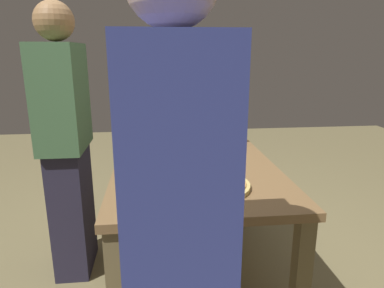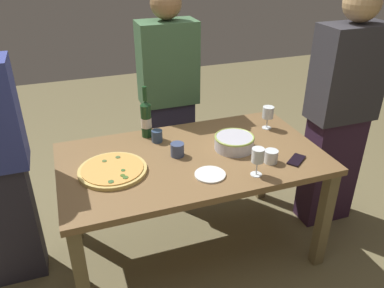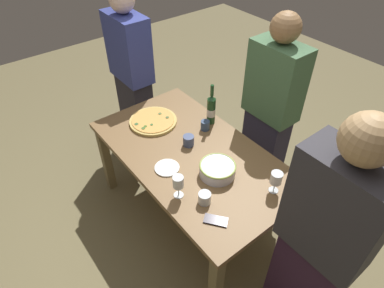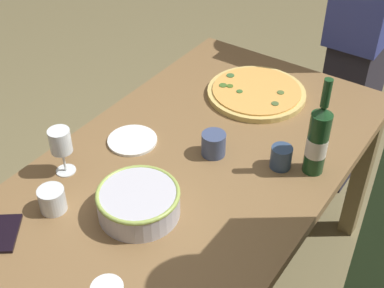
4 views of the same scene
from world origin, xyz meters
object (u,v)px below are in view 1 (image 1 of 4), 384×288
(person_host, at_px, (177,110))
(cup_ceramic, at_px, (150,160))
(wine_bottle, at_px, (131,147))
(person_guest_left, at_px, (176,260))
(wine_glass_by_bottle, at_px, (234,127))
(person_guest_right, at_px, (66,145))
(serving_bowl, at_px, (187,138))
(cell_phone, at_px, (218,133))
(dining_table, at_px, (192,171))
(wine_glass_near_pizza, at_px, (158,119))
(side_plate, at_px, (230,154))
(pizza, at_px, (208,185))
(cup_spare, at_px, (217,134))
(cup_amber, at_px, (188,155))

(person_host, bearing_deg, cup_ceramic, -11.72)
(wine_bottle, xyz_separation_m, person_guest_left, (-0.96, -0.18, -0.06))
(wine_glass_by_bottle, height_order, person_guest_right, person_guest_right)
(serving_bowl, height_order, wine_bottle, wine_bottle)
(serving_bowl, relative_size, person_guest_left, 0.15)
(cell_phone, bearing_deg, dining_table, 27.84)
(person_guest_right, bearing_deg, wine_glass_near_pizza, 50.12)
(side_plate, height_order, person_host, person_host)
(cup_ceramic, distance_m, person_host, 1.26)
(serving_bowl, xyz_separation_m, cup_ceramic, (-0.43, 0.25, -0.01))
(wine_glass_by_bottle, relative_size, cell_phone, 1.16)
(wine_bottle, bearing_deg, person_guest_left, -169.37)
(wine_bottle, bearing_deg, wine_glass_near_pizza, -10.88)
(pizza, bearing_deg, wine_bottle, 52.10)
(wine_bottle, bearing_deg, cup_ceramic, -65.36)
(serving_bowl, relative_size, person_host, 0.15)
(cup_ceramic, height_order, cup_spare, cup_ceramic)
(wine_glass_near_pizza, distance_m, side_plate, 0.75)
(cell_phone, bearing_deg, person_host, -98.57)
(person_guest_left, bearing_deg, cup_amber, 1.03)
(cup_spare, bearing_deg, person_guest_left, 165.83)
(wine_bottle, xyz_separation_m, cell_phone, (0.77, -0.61, -0.13))
(cell_phone, bearing_deg, cup_spare, 38.53)
(side_plate, distance_m, person_guest_right, 1.00)
(wine_glass_near_pizza, xyz_separation_m, cup_ceramic, (-0.77, 0.06, -0.08))
(wine_bottle, bearing_deg, pizza, -127.90)
(cup_spare, distance_m, person_guest_right, 1.03)
(person_host, xyz_separation_m, person_guest_left, (-2.23, 0.16, -0.04))
(wine_glass_by_bottle, bearing_deg, wine_bottle, 124.85)
(pizza, height_order, person_host, person_host)
(cup_ceramic, xyz_separation_m, side_plate, (0.18, -0.49, -0.03))
(cup_spare, distance_m, person_guest_left, 1.62)
(serving_bowl, height_order, cell_phone, serving_bowl)
(cup_amber, bearing_deg, wine_bottle, 109.68)
(cup_amber, relative_size, person_guest_left, 0.05)
(wine_bottle, xyz_separation_m, cup_amber, (0.11, -0.32, -0.09))
(person_guest_right, bearing_deg, wine_bottle, -28.43)
(cell_phone, xyz_separation_m, person_guest_left, (-1.72, 0.43, 0.07))
(person_host, bearing_deg, wine_glass_by_bottle, 21.76)
(side_plate, height_order, person_guest_right, person_guest_right)
(cup_amber, bearing_deg, person_guest_right, 77.57)
(dining_table, distance_m, cup_ceramic, 0.32)
(cup_amber, bearing_deg, person_host, -0.85)
(cup_amber, xyz_separation_m, person_guest_right, (0.16, 0.72, 0.04))
(pizza, distance_m, cup_spare, 0.93)
(cup_spare, bearing_deg, wine_glass_by_bottle, -146.69)
(pizza, xyz_separation_m, wine_bottle, (0.29, 0.37, 0.12))
(wine_glass_by_bottle, bearing_deg, pizza, 158.62)
(dining_table, xyz_separation_m, person_host, (1.08, 0.01, 0.20))
(wine_glass_by_bottle, bearing_deg, person_host, 22.54)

